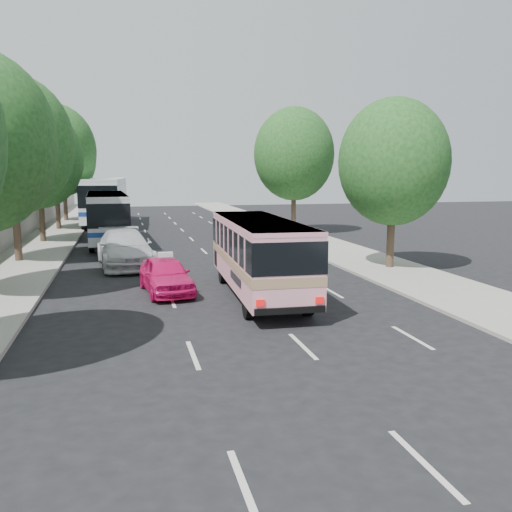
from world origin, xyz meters
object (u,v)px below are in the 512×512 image
object	(u,v)px
tour_coach_rear	(106,197)
pink_bus	(259,249)
pink_taxi	(166,275)
tour_coach_front	(107,214)
white_pickup	(125,249)

from	to	relation	value
tour_coach_rear	pink_bus	bearing A→B (deg)	-75.00
pink_taxi	tour_coach_rear	bearing A→B (deg)	89.70
tour_coach_front	white_pickup	bearing A→B (deg)	-85.98
white_pickup	tour_coach_front	xyz separation A→B (m)	(-1.03, 8.98, 1.07)
white_pickup	pink_taxi	bearing A→B (deg)	-83.34
white_pickup	tour_coach_rear	distance (m)	21.95
pink_bus	white_pickup	distance (m)	9.20
pink_bus	pink_taxi	xyz separation A→B (m)	(-3.30, 1.33, -1.07)
white_pickup	tour_coach_front	bearing A→B (deg)	90.38
pink_bus	white_pickup	size ratio (longest dim) A/B	1.50
pink_taxi	tour_coach_front	xyz separation A→B (m)	(-2.50, 15.47, 1.25)
pink_bus	tour_coach_front	world-z (taller)	tour_coach_front
pink_bus	tour_coach_front	xyz separation A→B (m)	(-5.80, 16.80, 0.17)
pink_bus	tour_coach_front	bearing A→B (deg)	111.26
pink_bus	white_pickup	xyz separation A→B (m)	(-4.77, 7.81, -0.90)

